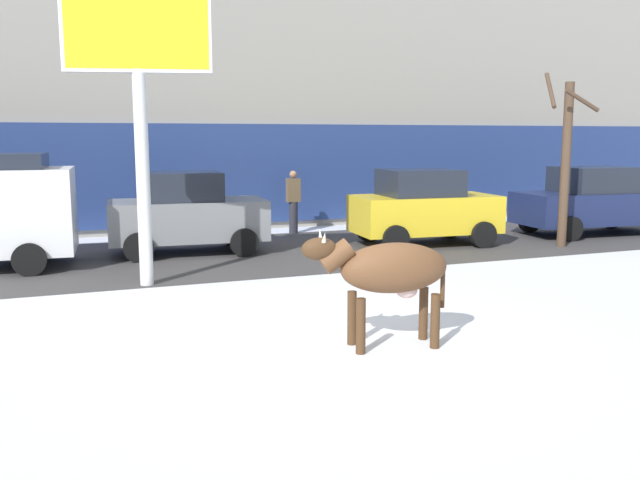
# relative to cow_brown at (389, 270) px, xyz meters

# --- Properties ---
(ground_plane) EXTENTS (120.00, 120.00, 0.00)m
(ground_plane) POSITION_rel_cow_brown_xyz_m (-0.40, 0.25, -0.99)
(ground_plane) COLOR white
(road_strip) EXTENTS (60.00, 5.60, 0.01)m
(road_strip) POSITION_rel_cow_brown_xyz_m (-0.40, 7.33, -0.99)
(road_strip) COLOR #423F3F
(road_strip) RESTS_ON ground
(building_facade) EXTENTS (44.00, 6.10, 13.00)m
(building_facade) POSITION_rel_cow_brown_xyz_m (-0.40, 14.26, 5.49)
(building_facade) COLOR gray
(building_facade) RESTS_ON ground
(cow_brown) EXTENTS (1.93, 0.78, 1.54)m
(cow_brown) POSITION_rel_cow_brown_xyz_m (0.00, 0.00, 0.00)
(cow_brown) COLOR brown
(cow_brown) RESTS_ON ground
(billboard) EXTENTS (2.49, 0.80, 5.56)m
(billboard) POSITION_rel_cow_brown_xyz_m (-2.44, 4.79, 3.32)
(billboard) COLOR silver
(billboard) RESTS_ON ground
(car_grey_hatchback) EXTENTS (3.61, 2.12, 1.86)m
(car_grey_hatchback) POSITION_rel_cow_brown_xyz_m (-1.17, 7.91, -0.07)
(car_grey_hatchback) COLOR slate
(car_grey_hatchback) RESTS_ON ground
(car_yellow_hatchback) EXTENTS (3.61, 2.12, 1.86)m
(car_yellow_hatchback) POSITION_rel_cow_brown_xyz_m (4.49, 7.04, -0.07)
(car_yellow_hatchback) COLOR gold
(car_yellow_hatchback) RESTS_ON ground
(car_navy_sedan) EXTENTS (4.32, 2.22, 1.84)m
(car_navy_sedan) POSITION_rel_cow_brown_xyz_m (9.69, 6.97, -0.09)
(car_navy_sedan) COLOR #19234C
(car_navy_sedan) RESTS_ON ground
(pedestrian_near_billboard) EXTENTS (0.36, 0.24, 1.73)m
(pedestrian_near_billboard) POSITION_rel_cow_brown_xyz_m (2.12, 10.03, -0.11)
(pedestrian_near_billboard) COLOR #282833
(pedestrian_near_billboard) RESTS_ON ground
(bare_tree_left_lot) EXTENTS (1.11, 1.17, 4.18)m
(bare_tree_left_lot) POSITION_rel_cow_brown_xyz_m (7.47, 5.58, 1.14)
(bare_tree_left_lot) COLOR #4C3828
(bare_tree_left_lot) RESTS_ON ground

